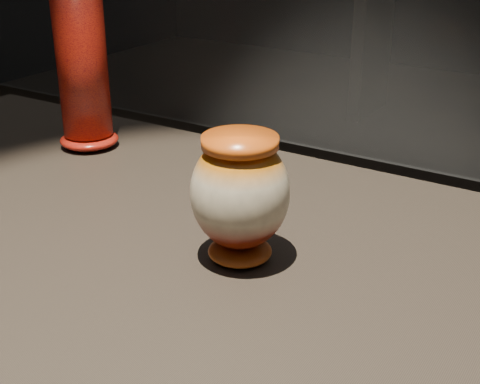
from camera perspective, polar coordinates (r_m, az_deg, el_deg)
The scene contains 2 objects.
main_vase at distance 0.84m, azimuth 0.00°, elevation -0.19°, with size 0.15×0.15×0.17m.
tall_vase at distance 1.26m, azimuth -13.36°, elevation 10.98°, with size 0.12×0.12×0.35m.
Camera 1 is at (0.30, -0.64, 1.33)m, focal length 50.00 mm.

